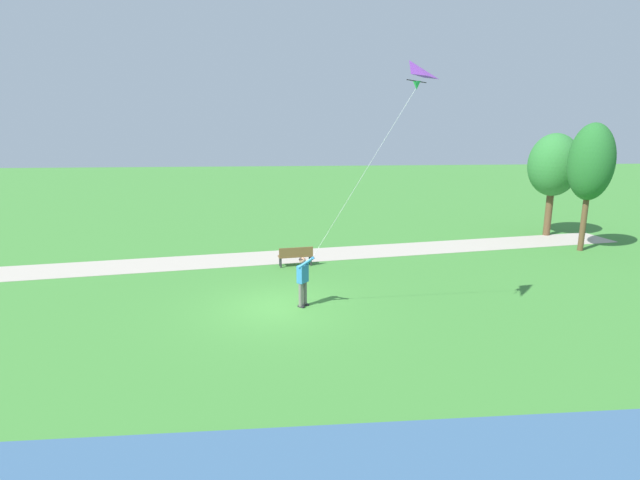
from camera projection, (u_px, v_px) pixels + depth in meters
ground_plane at (279, 307)px, 16.60m from camera, size 120.00×120.00×0.00m
walkway_path at (320, 254)px, 23.35m from camera, size 7.11×32.00×0.02m
person_kite_flyer at (303, 277)px, 16.42m from camera, size 0.57×0.61×1.83m
flying_kite at (409, 78)px, 13.04m from camera, size 2.66×3.10×5.90m
park_bench_near_walkway at (296, 255)px, 21.31m from camera, size 0.66×1.55×0.88m
tree_lakeside_near at (591, 163)px, 23.17m from camera, size 2.15×2.02×6.18m
tree_treeline_right at (554, 165)px, 26.61m from camera, size 2.89×2.61×5.65m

